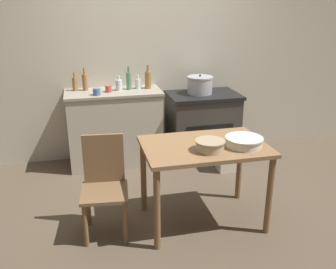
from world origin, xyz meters
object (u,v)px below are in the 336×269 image
at_px(stock_pot, 200,85).
at_px(bottle_center_right, 119,85).
at_px(flour_sack, 229,154).
at_px(bottle_mid_left, 148,79).
at_px(work_table, 204,156).
at_px(bottle_far_left, 138,83).
at_px(bottle_center_left, 129,81).
at_px(cup_right, 108,89).
at_px(mixing_bowl_small, 244,141).
at_px(mixing_bowl_large, 210,145).
at_px(chair, 104,183).
at_px(bottle_left, 75,84).
at_px(cup_mid_right, 97,92).
at_px(bottle_center, 85,82).
at_px(stove, 202,125).

height_order(stock_pot, bottle_center_right, bottle_center_right).
bearing_deg(flour_sack, bottle_mid_left, 146.00).
height_order(work_table, bottle_far_left, bottle_far_left).
bearing_deg(bottle_center_left, flour_sack, -28.05).
bearing_deg(bottle_center_left, cup_right, -161.44).
relative_size(mixing_bowl_small, bottle_center_right, 1.85).
bearing_deg(bottle_far_left, mixing_bowl_large, -79.07).
bearing_deg(stock_pot, chair, -132.84).
relative_size(bottle_left, cup_mid_right, 2.52).
relative_size(mixing_bowl_large, bottle_mid_left, 0.89).
distance_m(bottle_center, cup_mid_right, 0.31).
xyz_separation_m(bottle_far_left, bottle_center, (-0.63, 0.05, 0.04)).
bearing_deg(bottle_mid_left, bottle_left, 174.76).
distance_m(work_table, bottle_left, 2.01).
bearing_deg(stove, mixing_bowl_large, -106.55).
distance_m(flour_sack, bottle_center_right, 1.58).
bearing_deg(mixing_bowl_large, bottle_center_right, 108.77).
relative_size(work_table, cup_mid_right, 12.47).
relative_size(bottle_far_left, cup_right, 2.09).
bearing_deg(mixing_bowl_small, mixing_bowl_large, -174.73).
relative_size(work_table, stock_pot, 3.39).
bearing_deg(bottle_mid_left, bottle_center, 174.57).
xyz_separation_m(flour_sack, bottle_center_right, (-1.23, 0.56, 0.80)).
distance_m(work_table, chair, 0.91).
height_order(chair, bottle_left, bottle_left).
relative_size(bottle_left, bottle_center_left, 0.80).
distance_m(chair, bottle_far_left, 1.71).
distance_m(stock_pot, mixing_bowl_large, 1.71).
bearing_deg(mixing_bowl_small, bottle_left, 128.68).
bearing_deg(bottle_mid_left, stove, -7.38).
xyz_separation_m(bottle_center, bottle_center_right, (0.39, -0.10, -0.04)).
bearing_deg(stove, bottle_far_left, 172.39).
height_order(stove, cup_right, cup_right).
xyz_separation_m(mixing_bowl_large, bottle_left, (-1.09, 1.80, 0.20)).
bearing_deg(stock_pot, mixing_bowl_large, -104.93).
distance_m(bottle_left, bottle_mid_left, 0.88).
bearing_deg(bottle_center, bottle_far_left, -4.74).
bearing_deg(chair, stove, 51.79).
bearing_deg(cup_mid_right, bottle_mid_left, 17.62).
height_order(stock_pot, mixing_bowl_large, stock_pot).
bearing_deg(mixing_bowl_large, stock_pot, 75.07).
height_order(bottle_center_right, cup_right, bottle_center_right).
bearing_deg(stock_pot, cup_right, -179.43).
xyz_separation_m(chair, flour_sack, (1.55, 0.92, -0.26)).
xyz_separation_m(stock_pot, mixing_bowl_small, (-0.11, -1.61, -0.15)).
distance_m(stove, bottle_mid_left, 0.94).
bearing_deg(bottle_left, cup_right, -23.10).
xyz_separation_m(work_table, bottle_left, (-1.09, 1.65, 0.36)).
distance_m(mixing_bowl_small, bottle_center_left, 1.87).
height_order(bottle_center_left, cup_right, bottle_center_left).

